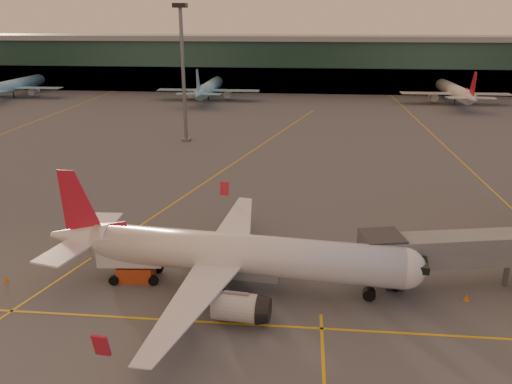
{
  "coord_description": "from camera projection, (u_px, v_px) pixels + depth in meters",
  "views": [
    {
      "loc": [
        3.08,
        -28.82,
        23.18
      ],
      "look_at": [
        -1.92,
        22.69,
        5.0
      ],
      "focal_mm": 35.0,
      "sensor_mm": 36.0,
      "label": 1
    }
  ],
  "objects": [
    {
      "name": "ground",
      "position": [
        252.0,
        366.0,
        35.02
      ],
      "size": [
        600.0,
        600.0,
        0.0
      ],
      "primitive_type": "plane",
      "color": "#4C4F54",
      "rests_on": "ground"
    },
    {
      "name": "taxi_markings",
      "position": [
        235.0,
        175.0,
        77.47
      ],
      "size": [
        100.12,
        173.0,
        0.01
      ],
      "color": "gold",
      "rests_on": "ground"
    },
    {
      "name": "terminal",
      "position": [
        296.0,
        63.0,
        165.27
      ],
      "size": [
        400.0,
        20.0,
        17.6
      ],
      "color": "#19382D",
      "rests_on": "ground"
    },
    {
      "name": "mast_west_near",
      "position": [
        183.0,
        64.0,
        93.9
      ],
      "size": [
        2.4,
        2.4,
        25.6
      ],
      "color": "slate",
      "rests_on": "ground"
    },
    {
      "name": "distant_aircraft_row",
      "position": [
        223.0,
        100.0,
        147.75
      ],
      "size": [
        290.0,
        34.0,
        13.0
      ],
      "color": "#80BED7",
      "rests_on": "ground"
    },
    {
      "name": "main_airplane",
      "position": [
        230.0,
        255.0,
        44.04
      ],
      "size": [
        34.13,
        30.82,
        10.3
      ],
      "rotation": [
        0.0,
        0.0,
        -0.1
      ],
      "color": "white",
      "rests_on": "ground"
    },
    {
      "name": "catering_truck",
      "position": [
        132.0,
        254.0,
        45.96
      ],
      "size": [
        6.04,
        3.04,
        4.54
      ],
      "rotation": [
        0.0,
        0.0,
        0.08
      ],
      "color": "#B34019",
      "rests_on": "ground"
    },
    {
      "name": "cone_nose",
      "position": [
        467.0,
        298.0,
        43.07
      ],
      "size": [
        0.48,
        0.48,
        0.61
      ],
      "color": "orange",
      "rests_on": "ground"
    },
    {
      "name": "cone_tail",
      "position": [
        6.0,
        279.0,
        46.11
      ],
      "size": [
        0.43,
        0.43,
        0.54
      ],
      "color": "orange",
      "rests_on": "ground"
    },
    {
      "name": "cone_wing_left",
      "position": [
        246.0,
        214.0,
        61.48
      ],
      "size": [
        0.38,
        0.38,
        0.48
      ],
      "color": "orange",
      "rests_on": "ground"
    }
  ]
}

